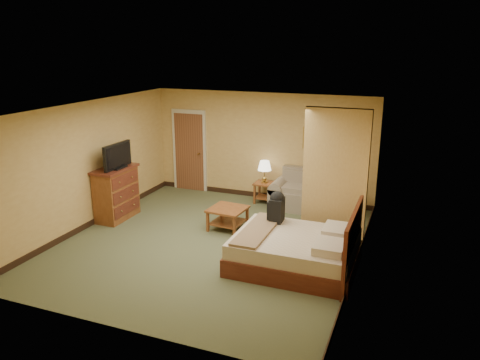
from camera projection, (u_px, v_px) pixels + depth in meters
The scene contains 17 objects.
floor at pixel (211, 243), 9.03m from camera, with size 6.00×6.00×0.00m, color #505738.
ceiling at pixel (208, 108), 8.29m from camera, with size 6.00×6.00×0.00m, color white.
back_wall at pixel (262, 146), 11.34m from camera, with size 5.50×0.02×2.60m, color tan.
left_wall at pixel (88, 165), 9.61m from camera, with size 0.02×6.00×2.60m, color tan.
right_wall at pixel (361, 196), 7.70m from camera, with size 0.02×6.00×2.60m, color tan.
partition at pixel (335, 177), 8.74m from camera, with size 1.20×0.15×2.60m, color tan.
door at pixel (190, 151), 12.06m from camera, with size 0.94×0.16×2.10m.
baseboard at pixel (261, 195), 11.68m from camera, with size 5.50×0.02×0.12m, color black.
loveseat at pixel (311, 197), 10.78m from camera, with size 1.81×0.84×0.92m.
side_table at pixel (264, 189), 11.23m from camera, with size 0.46×0.46×0.50m.
table_lamp at pixel (265, 166), 11.07m from camera, with size 0.32×0.32×0.53m.
coffee_table at pixel (228, 214), 9.64m from camera, with size 0.76×0.76×0.46m.
wall_picture at pixel (317, 138), 10.76m from camera, with size 0.66×0.04×0.51m.
dresser at pixel (116, 193), 10.16m from camera, with size 0.57×1.08×1.15m.
tv at pixel (117, 157), 9.89m from camera, with size 0.22×0.89×0.54m.
bed at pixel (299, 251), 7.98m from camera, with size 2.08×1.77×1.14m.
backpack at pixel (277, 206), 8.52m from camera, with size 0.27×0.35×0.58m.
Camera 1 is at (3.53, -7.54, 3.73)m, focal length 35.00 mm.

